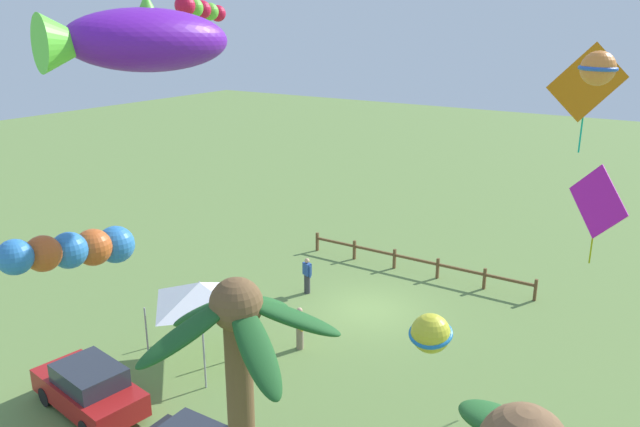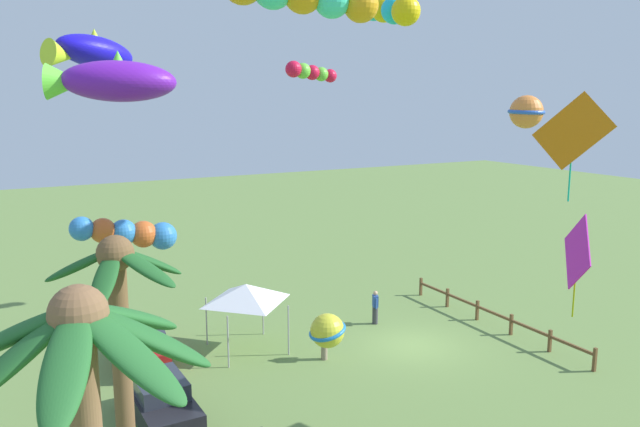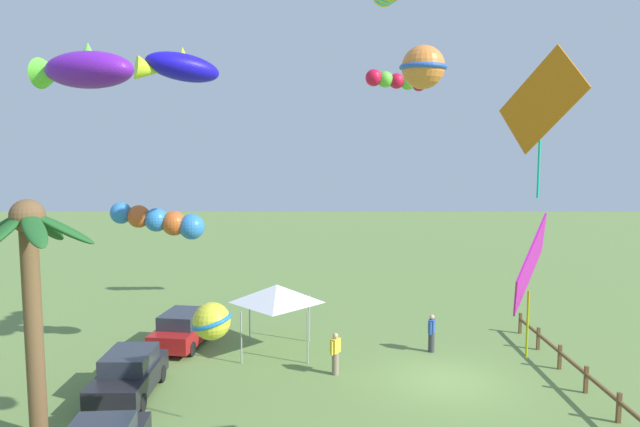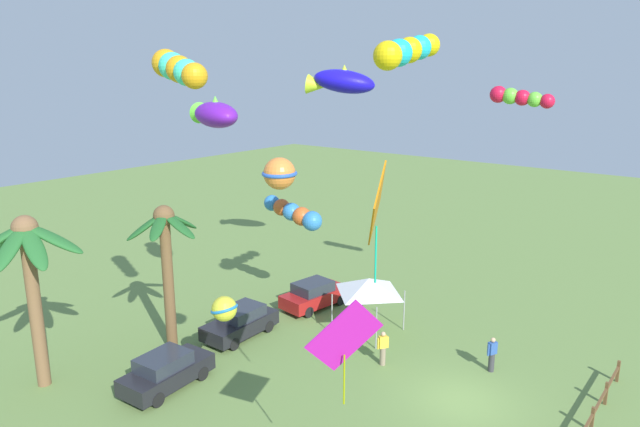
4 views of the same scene
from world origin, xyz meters
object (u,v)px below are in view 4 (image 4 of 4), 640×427
object	(u,v)px
festival_tent	(369,286)
parked_car_0	(314,294)
palm_tree_0	(166,248)
parked_car_1	(241,322)
spectator_1	(383,348)
kite_diamond_2	(377,206)
kite_ball_6	(280,174)
parked_car_2	(166,371)
palm_tree_1	(29,258)
kite_tube_5	(407,51)
spectator_0	(492,354)
kite_tube_7	(294,213)
kite_fish_4	(340,82)
kite_tube_8	(519,97)
kite_tube_9	(178,68)
kite_diamond_0	(345,338)
kite_fish_3	(214,114)
kite_ball_1	(224,309)

from	to	relation	value
festival_tent	parked_car_0	bearing A→B (deg)	79.34
palm_tree_0	parked_car_1	bearing A→B (deg)	-29.45
spectator_1	festival_tent	bearing A→B (deg)	44.38
kite_diamond_2	kite_ball_6	xyz separation A→B (m)	(-0.70, 2.75, 0.66)
parked_car_0	parked_car_2	bearing A→B (deg)	-177.92
palm_tree_1	spectator_1	size ratio (longest dim) A/B	4.60
kite_tube_5	spectator_1	bearing A→B (deg)	44.39
spectator_0	kite_tube_7	size ratio (longest dim) A/B	0.42
parked_car_0	spectator_0	world-z (taller)	spectator_0
palm_tree_1	kite_fish_4	distance (m)	18.21
palm_tree_0	kite_tube_7	size ratio (longest dim) A/B	1.83
parked_car_0	parked_car_1	bearing A→B (deg)	172.73
kite_tube_7	palm_tree_1	bearing A→B (deg)	164.92
palm_tree_0	kite_fish_4	bearing A→B (deg)	-7.47
kite_fish_4	kite_tube_8	xyz separation A→B (m)	(0.11, -10.07, -0.60)
kite_tube_7	kite_tube_9	bearing A→B (deg)	-165.03
kite_diamond_0	kite_diamond_2	size ratio (longest dim) A/B	0.94
palm_tree_0	kite_tube_7	xyz separation A→B (m)	(6.95, -1.72, 0.54)
kite_ball_6	spectator_0	bearing A→B (deg)	-12.75
parked_car_1	kite_tube_9	size ratio (longest dim) A/B	1.08
spectator_1	kite_tube_7	xyz separation A→B (m)	(2.17, 6.97, 4.71)
parked_car_1	festival_tent	bearing A→B (deg)	-47.63
kite_fish_3	kite_tube_9	xyz separation A→B (m)	(-4.69, -3.49, 2.00)
parked_car_2	kite_tube_9	bearing A→B (deg)	-77.61
parked_car_0	kite_tube_9	xyz separation A→B (m)	(-9.98, -1.84, 12.10)
kite_diamond_2	kite_tube_5	world-z (taller)	kite_tube_5
festival_tent	palm_tree_1	bearing A→B (deg)	147.70
kite_ball_6	kite_tube_9	world-z (taller)	kite_tube_9
parked_car_2	kite_tube_7	distance (m)	10.50
kite_tube_7	kite_tube_8	distance (m)	12.39
parked_car_1	kite_tube_7	bearing A→B (deg)	-1.22
kite_fish_3	kite_tube_7	distance (m)	6.93
parked_car_0	kite_diamond_0	world-z (taller)	kite_diamond_0
parked_car_1	kite_tube_8	distance (m)	16.99
spectator_1	kite_tube_7	distance (m)	8.69
kite_ball_6	kite_tube_7	xyz separation A→B (m)	(10.59, 8.57, -4.48)
spectator_1	kite_tube_8	bearing A→B (deg)	-23.27
festival_tent	kite_ball_1	distance (m)	8.81
kite_diamond_0	kite_tube_9	size ratio (longest dim) A/B	0.87
kite_diamond_0	kite_tube_7	world-z (taller)	kite_diamond_0
spectator_0	kite_fish_3	distance (m)	16.37
kite_ball_1	kite_tube_7	size ratio (longest dim) A/B	0.30
kite_fish_4	kite_tube_7	distance (m)	7.99
parked_car_0	kite_tube_7	size ratio (longest dim) A/B	1.08
parked_car_1	kite_tube_5	xyz separation A→B (m)	(0.24, -8.66, 12.70)
palm_tree_0	parked_car_0	world-z (taller)	palm_tree_0
palm_tree_1	kite_tube_7	world-z (taller)	palm_tree_1
palm_tree_0	kite_tube_5	distance (m)	13.70
spectator_1	kite_ball_1	world-z (taller)	kite_ball_1
parked_car_1	kite_tube_5	distance (m)	15.38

